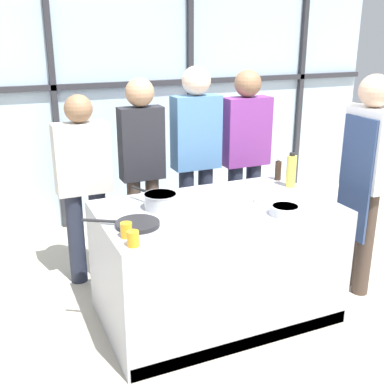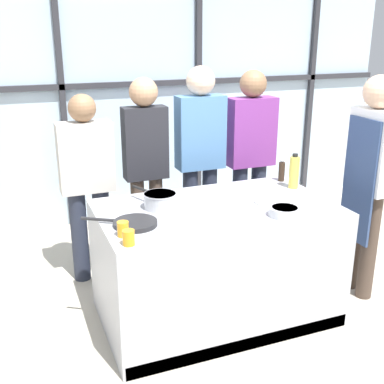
{
  "view_description": "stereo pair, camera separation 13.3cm",
  "coord_description": "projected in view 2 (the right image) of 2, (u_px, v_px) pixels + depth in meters",
  "views": [
    {
      "loc": [
        -1.48,
        -2.92,
        2.1
      ],
      "look_at": [
        -0.15,
        0.1,
        0.99
      ],
      "focal_mm": 45.0,
      "sensor_mm": 36.0,
      "label": 1
    },
    {
      "loc": [
        -1.35,
        -2.97,
        2.1
      ],
      "look_at": [
        -0.15,
        0.1,
        0.99
      ],
      "focal_mm": 45.0,
      "sensor_mm": 36.0,
      "label": 2
    }
  ],
  "objects": [
    {
      "name": "frying_pan",
      "position": [
        134.0,
        223.0,
        3.14
      ],
      "size": [
        0.47,
        0.35,
        0.03
      ],
      "color": "#232326",
      "rests_on": "demo_island"
    },
    {
      "name": "oil_bottle",
      "position": [
        294.0,
        172.0,
        3.85
      ],
      "size": [
        0.08,
        0.08,
        0.28
      ],
      "color": "#E0CC4C",
      "rests_on": "demo_island"
    },
    {
      "name": "demo_island",
      "position": [
        216.0,
        262.0,
        3.61
      ],
      "size": [
        1.71,
        1.01,
        0.89
      ],
      "color": "#A8AAB2",
      "rests_on": "ground_plane"
    },
    {
      "name": "saucepan",
      "position": [
        160.0,
        200.0,
        3.43
      ],
      "size": [
        0.25,
        0.42,
        0.11
      ],
      "color": "silver",
      "rests_on": "demo_island"
    },
    {
      "name": "juice_glass_near",
      "position": [
        129.0,
        238.0,
        2.84
      ],
      "size": [
        0.07,
        0.07,
        0.09
      ],
      "primitive_type": "cylinder",
      "color": "orange",
      "rests_on": "demo_island"
    },
    {
      "name": "spectator_center_right",
      "position": [
        200.0,
        153.0,
        4.35
      ],
      "size": [
        0.43,
        0.25,
        1.81
      ],
      "rotation": [
        0.0,
        0.0,
        3.14
      ],
      "color": "#232838",
      "rests_on": "ground_plane"
    },
    {
      "name": "spectator_far_right",
      "position": [
        250.0,
        152.0,
        4.54
      ],
      "size": [
        0.45,
        0.25,
        1.77
      ],
      "rotation": [
        0.0,
        0.0,
        3.14
      ],
      "color": "#232838",
      "rests_on": "ground_plane"
    },
    {
      "name": "pepper_grinder",
      "position": [
        282.0,
        171.0,
        4.04
      ],
      "size": [
        0.05,
        0.05,
        0.19
      ],
      "color": "#332319",
      "rests_on": "demo_island"
    },
    {
      "name": "spectator_center_left",
      "position": [
        146.0,
        161.0,
        4.18
      ],
      "size": [
        0.38,
        0.24,
        1.73
      ],
      "rotation": [
        0.0,
        0.0,
        3.14
      ],
      "color": "#47382D",
      "rests_on": "ground_plane"
    },
    {
      "name": "white_plate",
      "position": [
        272.0,
        202.0,
        3.56
      ],
      "size": [
        0.27,
        0.27,
        0.01
      ],
      "primitive_type": "cylinder",
      "color": "white",
      "rests_on": "demo_island"
    },
    {
      "name": "spectator_far_left",
      "position": [
        87.0,
        179.0,
        4.03
      ],
      "size": [
        0.45,
        0.23,
        1.62
      ],
      "rotation": [
        0.0,
        0.0,
        3.14
      ],
      "color": "#232838",
      "rests_on": "ground_plane"
    },
    {
      "name": "back_window_wall",
      "position": [
        133.0,
        96.0,
        5.33
      ],
      "size": [
        6.4,
        0.1,
        2.8
      ],
      "color": "silver",
      "rests_on": "ground_plane"
    },
    {
      "name": "mixing_bowl",
      "position": [
        285.0,
        211.0,
        3.29
      ],
      "size": [
        0.22,
        0.22,
        0.06
      ],
      "color": "silver",
      "rests_on": "demo_island"
    },
    {
      "name": "juice_glass_far",
      "position": [
        123.0,
        229.0,
        2.97
      ],
      "size": [
        0.07,
        0.07,
        0.09
      ],
      "primitive_type": "cylinder",
      "color": "orange",
      "rests_on": "demo_island"
    },
    {
      "name": "chef",
      "position": [
        369.0,
        173.0,
        3.75
      ],
      "size": [
        0.25,
        0.4,
        1.79
      ],
      "rotation": [
        0.0,
        0.0,
        1.57
      ],
      "color": "#47382D",
      "rests_on": "ground_plane"
    },
    {
      "name": "ground_plane",
      "position": [
        215.0,
        313.0,
        3.76
      ],
      "size": [
        18.0,
        18.0,
        0.0
      ],
      "primitive_type": "plane",
      "color": "#BCB29E"
    }
  ]
}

